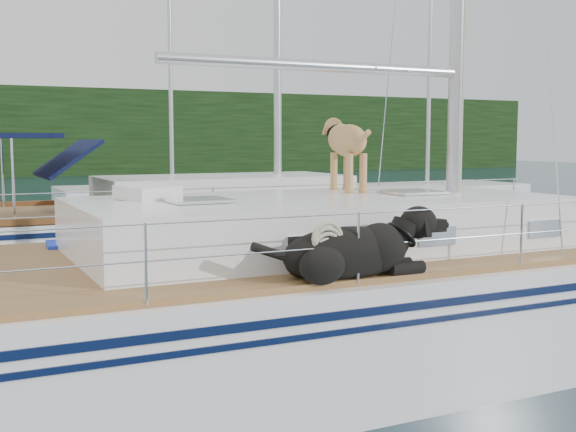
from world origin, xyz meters
TOP-DOWN VIEW (x-y plane):
  - ground at (0.00, 0.00)m, footprint 120.00×120.00m
  - main_sailboat at (0.10, -0.00)m, footprint 12.00×3.80m
  - neighbor_sailboat at (1.09, 6.58)m, footprint 11.00×3.50m
  - bg_boat_center at (4.00, 16.00)m, footprint 7.20×3.00m
  - bg_boat_east at (12.00, 13.00)m, footprint 6.40×3.00m

SIDE VIEW (x-z plane):
  - ground at x=0.00m, z-range 0.00..0.00m
  - bg_boat_center at x=4.00m, z-range -5.37..6.28m
  - bg_boat_east at x=12.00m, z-range -5.37..6.28m
  - neighbor_sailboat at x=1.09m, z-range -6.02..7.28m
  - main_sailboat at x=0.10m, z-range -6.33..7.68m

